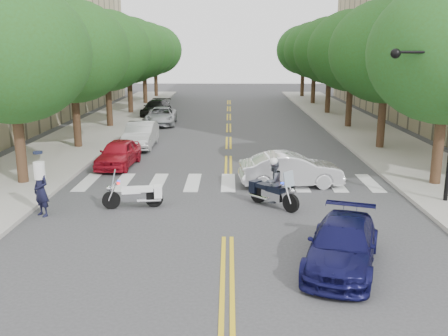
{
  "coord_description": "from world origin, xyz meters",
  "views": [
    {
      "loc": [
        0.04,
        -14.59,
        5.72
      ],
      "look_at": [
        -0.16,
        3.83,
        1.3
      ],
      "focal_mm": 40.0,
      "sensor_mm": 36.0,
      "label": 1
    }
  ],
  "objects_px": {
    "convertible": "(291,170)",
    "sedan_blue": "(342,245)",
    "officer_standing": "(41,190)",
    "motorcycle_parked": "(138,194)",
    "motorcycle_police": "(272,185)"
  },
  "relations": [
    {
      "from": "officer_standing",
      "to": "motorcycle_parked",
      "type": "bearing_deg",
      "value": 53.26
    },
    {
      "from": "convertible",
      "to": "sedan_blue",
      "type": "distance_m",
      "value": 8.09
    },
    {
      "from": "motorcycle_parked",
      "to": "officer_standing",
      "type": "bearing_deg",
      "value": 96.66
    },
    {
      "from": "motorcycle_parked",
      "to": "sedan_blue",
      "type": "bearing_deg",
      "value": -138.57
    },
    {
      "from": "convertible",
      "to": "sedan_blue",
      "type": "height_order",
      "value": "convertible"
    },
    {
      "from": "motorcycle_parked",
      "to": "sedan_blue",
      "type": "height_order",
      "value": "motorcycle_parked"
    },
    {
      "from": "convertible",
      "to": "sedan_blue",
      "type": "xyz_separation_m",
      "value": [
        0.41,
        -8.08,
        -0.1
      ]
    },
    {
      "from": "motorcycle_police",
      "to": "officer_standing",
      "type": "relative_size",
      "value": 1.0
    },
    {
      "from": "sedan_blue",
      "to": "officer_standing",
      "type": "bearing_deg",
      "value": 175.31
    },
    {
      "from": "sedan_blue",
      "to": "convertible",
      "type": "bearing_deg",
      "value": 111.38
    },
    {
      "from": "motorcycle_parked",
      "to": "convertible",
      "type": "height_order",
      "value": "same"
    },
    {
      "from": "motorcycle_police",
      "to": "officer_standing",
      "type": "distance_m",
      "value": 8.21
    },
    {
      "from": "officer_standing",
      "to": "convertible",
      "type": "height_order",
      "value": "officer_standing"
    },
    {
      "from": "motorcycle_police",
      "to": "motorcycle_parked",
      "type": "distance_m",
      "value": 4.95
    },
    {
      "from": "motorcycle_parked",
      "to": "officer_standing",
      "type": "distance_m",
      "value": 3.36
    }
  ]
}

